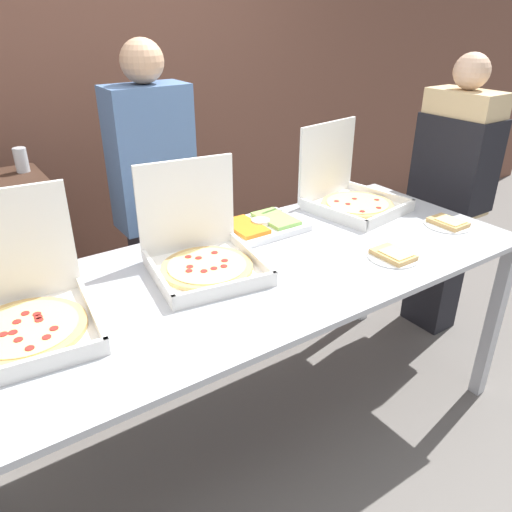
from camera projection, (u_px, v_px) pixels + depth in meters
name	position (u px, v px, depth m)	size (l,w,h in m)	color
ground_plane	(256.00, 431.00, 2.46)	(16.00, 16.00, 0.00)	slate
brick_wall_behind	(101.00, 93.00, 3.09)	(10.00, 0.06, 2.80)	brown
buffet_table	(256.00, 287.00, 2.09)	(2.41, 0.97, 0.92)	#B7BABF
pizza_box_far_right	(202.00, 252.00, 2.00)	(0.47, 0.49, 0.41)	white
pizza_box_near_left	(350.00, 194.00, 2.63)	(0.49, 0.50, 0.42)	white
pizza_box_near_right	(21.00, 309.00, 1.62)	(0.48, 0.50, 0.43)	white
paper_plate_front_center	(393.00, 255.00, 2.11)	(0.21, 0.21, 0.03)	white
paper_plate_front_right	(448.00, 223.00, 2.43)	(0.22, 0.22, 0.03)	white
veggie_tray	(261.00, 226.00, 2.38)	(0.40, 0.29, 0.05)	white
sideboard_podium	(10.00, 289.00, 2.60)	(0.56, 0.57, 1.12)	#382319
soda_can_silver	(21.00, 160.00, 2.52)	(0.07, 0.07, 0.12)	silver
person_guest_cap	(156.00, 210.00, 2.62)	(0.40, 0.22, 1.75)	#2D2D38
person_server_vest	(451.00, 186.00, 2.91)	(0.24, 0.42, 1.67)	black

